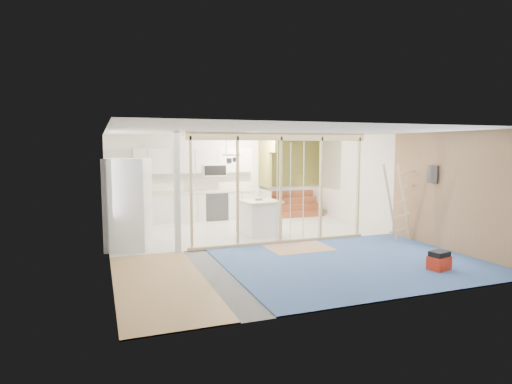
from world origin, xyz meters
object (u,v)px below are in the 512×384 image
object	(u,v)px
island	(260,218)
ladder	(399,202)
toolbox	(439,261)
fridge	(129,204)

from	to	relation	value
island	ladder	world-z (taller)	ladder
toolbox	ladder	xyz separation A→B (m)	(0.93, 2.31, 0.77)
ladder	island	bearing A→B (deg)	162.25
toolbox	ladder	distance (m)	2.61
island	toolbox	xyz separation A→B (m)	(1.95, -4.11, -0.27)
island	toolbox	world-z (taller)	island
island	fridge	bearing A→B (deg)	-176.19
fridge	island	bearing A→B (deg)	25.96
fridge	island	xyz separation A→B (m)	(3.27, 0.43, -0.56)
fridge	toolbox	distance (m)	6.45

